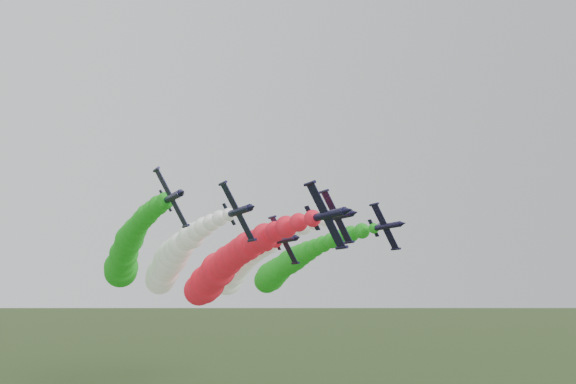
# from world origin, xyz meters

# --- Properties ---
(jet_lead) EXTENTS (11.63, 67.55, 15.57)m
(jet_lead) POSITION_xyz_m (-7.59, 35.43, 30.39)
(jet_lead) COLOR black
(jet_lead) RESTS_ON ground
(jet_inner_left) EXTENTS (11.34, 67.26, 15.29)m
(jet_inner_left) POSITION_xyz_m (-13.91, 47.46, 32.27)
(jet_inner_left) COLOR black
(jet_inner_left) RESTS_ON ground
(jet_inner_right) EXTENTS (12.05, 67.96, 15.99)m
(jet_inner_right) POSITION_xyz_m (3.33, 50.84, 32.34)
(jet_inner_right) COLOR black
(jet_inner_right) RESTS_ON ground
(jet_outer_left) EXTENTS (11.80, 67.72, 15.75)m
(jet_outer_left) POSITION_xyz_m (-21.63, 53.28, 34.01)
(jet_outer_left) COLOR black
(jet_outer_left) RESTS_ON ground
(jet_outer_right) EXTENTS (11.49, 67.41, 15.44)m
(jet_outer_right) POSITION_xyz_m (17.19, 56.31, 32.43)
(jet_outer_right) COLOR black
(jet_outer_right) RESTS_ON ground
(jet_trail) EXTENTS (12.15, 68.06, 16.09)m
(jet_trail) POSITION_xyz_m (0.63, 62.77, 29.75)
(jet_trail) COLOR black
(jet_trail) RESTS_ON ground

